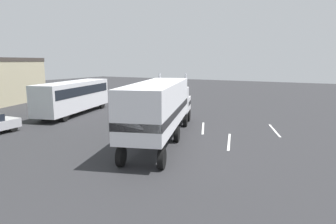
{
  "coord_description": "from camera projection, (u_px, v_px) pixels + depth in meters",
  "views": [
    {
      "loc": [
        -22.62,
        -12.5,
        5.52
      ],
      "look_at": [
        -2.86,
        -1.61,
        1.6
      ],
      "focal_mm": 31.49,
      "sensor_mm": 36.0,
      "label": 1
    }
  ],
  "objects": [
    {
      "name": "ground_plane",
      "position": [
        168.0,
        123.0,
        26.41
      ],
      "size": [
        120.0,
        120.0,
        0.0
      ],
      "primitive_type": "plane",
      "color": "#2D2D30"
    },
    {
      "name": "lane_stripe_near",
      "position": [
        203.0,
        128.0,
        24.54
      ],
      "size": [
        4.16,
        1.74,
        0.01
      ],
      "primitive_type": "cube",
      "rotation": [
        0.0,
        0.0,
        0.37
      ],
      "color": "silver",
      "rests_on": "ground_plane"
    },
    {
      "name": "lane_stripe_mid",
      "position": [
        229.0,
        141.0,
        20.42
      ],
      "size": [
        4.27,
        1.37,
        0.01
      ],
      "primitive_type": "cube",
      "rotation": [
        0.0,
        0.0,
        0.28
      ],
      "color": "silver",
      "rests_on": "ground_plane"
    },
    {
      "name": "lane_stripe_far",
      "position": [
        274.0,
        130.0,
        23.71
      ],
      "size": [
        4.19,
        1.65,
        0.01
      ],
      "primitive_type": "cube",
      "rotation": [
        0.0,
        0.0,
        0.35
      ],
      "color": "silver",
      "rests_on": "ground_plane"
    },
    {
      "name": "semi_truck",
      "position": [
        161.0,
        105.0,
        20.24
      ],
      "size": [
        14.19,
        6.97,
        4.5
      ],
      "color": "white",
      "rests_on": "ground_plane"
    },
    {
      "name": "person_bystander",
      "position": [
        134.0,
        122.0,
        22.55
      ],
      "size": [
        0.45,
        0.47,
        1.63
      ],
      "color": "#2D3347",
      "rests_on": "ground_plane"
    },
    {
      "name": "parked_bus",
      "position": [
        74.0,
        95.0,
        30.62
      ],
      "size": [
        11.28,
        5.46,
        3.4
      ],
      "color": "silver",
      "rests_on": "ground_plane"
    }
  ]
}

